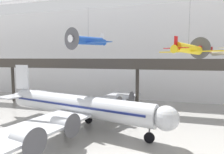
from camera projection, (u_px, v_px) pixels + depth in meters
The scene contains 5 objects.
hangar_back_wall at pixel (144, 53), 49.65m from camera, with size 140.00×3.00×23.01m.
mezzanine_walkway at pixel (137, 67), 38.74m from camera, with size 110.00×3.20×10.21m.
airliner_silver_main at pixel (77, 106), 29.44m from camera, with size 29.38×33.88×9.16m.
suspended_plane_blue_trainer at pixel (89, 41), 33.02m from camera, with size 9.39×8.16×7.04m.
suspended_plane_yellow_lowwing at pixel (189, 49), 20.68m from camera, with size 6.37×5.80×8.29m.
Camera 1 is at (6.01, -16.22, 10.37)m, focal length 32.00 mm.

